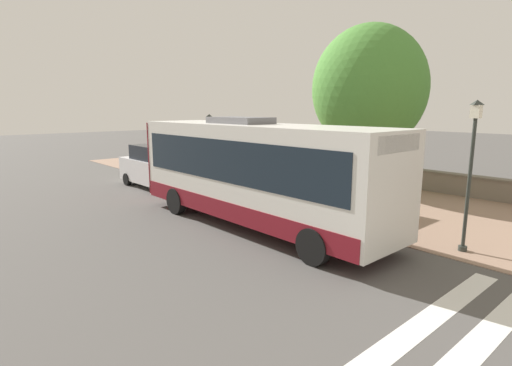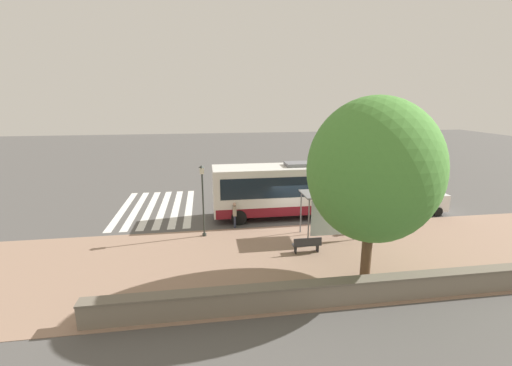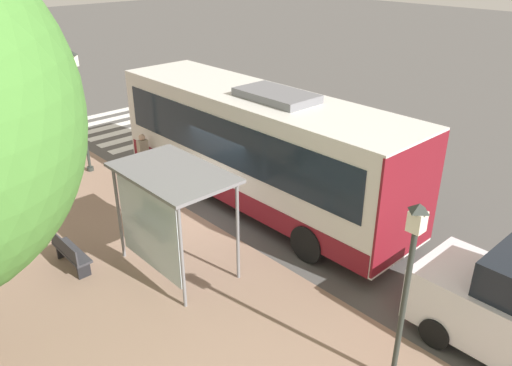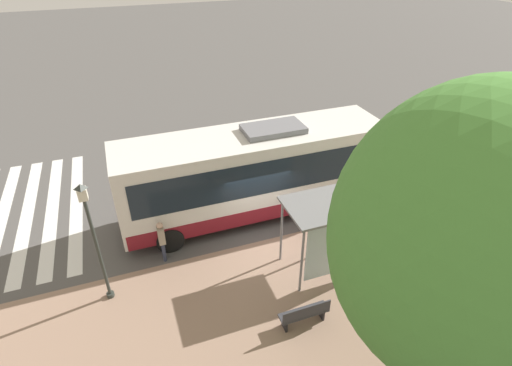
% 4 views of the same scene
% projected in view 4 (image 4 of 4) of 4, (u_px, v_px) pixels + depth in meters
% --- Properties ---
extents(ground_plane, '(120.00, 120.00, 0.00)m').
position_uv_depth(ground_plane, '(264.00, 241.00, 15.06)').
color(ground_plane, '#514F4C').
rests_on(ground_plane, ground).
extents(sidewalk_plaza, '(9.00, 44.00, 0.02)m').
position_uv_depth(sidewalk_plaza, '(320.00, 337.00, 11.48)').
color(sidewalk_plaza, '#937560').
rests_on(sidewalk_plaza, ground).
extents(crosswalk_stripes, '(9.00, 5.25, 0.01)m').
position_uv_depth(crosswalk_stripes, '(15.00, 216.00, 16.38)').
color(crosswalk_stripes, silver).
rests_on(crosswalk_stripes, ground).
extents(bus, '(2.73, 10.45, 3.73)m').
position_uv_depth(bus, '(254.00, 171.00, 15.63)').
color(bus, silver).
rests_on(bus, ground).
extents(bus_shelter, '(1.88, 3.02, 2.66)m').
position_uv_depth(bus_shelter, '(334.00, 217.00, 12.66)').
color(bus_shelter, slate).
rests_on(bus_shelter, ground).
extents(pedestrian, '(0.34, 0.22, 1.63)m').
position_uv_depth(pedestrian, '(162.00, 238.00, 13.70)').
color(pedestrian, '#2D3347').
rests_on(pedestrian, ground).
extents(bench, '(0.40, 1.50, 0.88)m').
position_uv_depth(bench, '(305.00, 314.00, 11.60)').
color(bench, '#333338').
rests_on(bench, ground).
extents(street_lamp_near, '(0.28, 0.28, 4.26)m').
position_uv_depth(street_lamp_near, '(94.00, 235.00, 11.41)').
color(street_lamp_near, '#2D332D').
rests_on(street_lamp_near, ground).
extents(street_lamp_far, '(0.28, 0.28, 3.74)m').
position_uv_depth(street_lamp_far, '(454.00, 170.00, 15.08)').
color(street_lamp_far, '#2D332D').
rests_on(street_lamp_far, ground).
extents(shade_tree, '(5.59, 5.59, 8.06)m').
position_uv_depth(shade_tree, '(477.00, 240.00, 7.48)').
color(shade_tree, brown).
rests_on(shade_tree, ground).
extents(parked_car_behind_bus, '(2.00, 4.69, 2.17)m').
position_uv_depth(parked_car_behind_bus, '(437.00, 163.00, 18.02)').
color(parked_car_behind_bus, silver).
rests_on(parked_car_behind_bus, ground).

